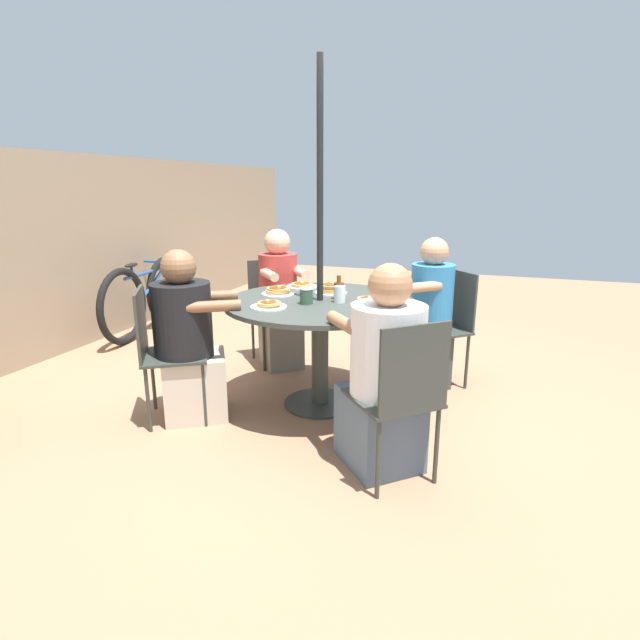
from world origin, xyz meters
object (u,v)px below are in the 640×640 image
Objects in this scene: pancake_plate_a at (302,286)px; syrup_bottle at (339,290)px; patio_chair_west at (161,347)px; diner_west at (189,344)px; pancake_plate_e at (368,302)px; coffee_cup at (306,296)px; drinking_glass_a at (340,294)px; patio_chair_north at (401,392)px; patio_chair_east at (446,321)px; pancake_plate_c at (278,291)px; bicycle at (146,297)px; diner_north at (384,379)px; diner_east at (428,319)px; pancake_plate_b at (269,305)px; patio_table at (320,318)px; diner_south at (279,304)px; pancake_plate_d at (331,289)px; patio_chair_south at (273,304)px.

syrup_bottle reaches higher than pancake_plate_a.
patio_chair_west is 0.17m from diner_west.
coffee_cup reaches higher than pancake_plate_e.
pancake_plate_a is 2.13× the size of drinking_glass_a.
patio_chair_east is (1.48, -0.07, 0.00)m from patio_chair_north.
pancake_plate_c reaches higher than bicycle.
patio_chair_north reaches higher than pancake_plate_a.
syrup_bottle is at bearing -88.26° from pancake_plate_c.
diner_north is 1.01× the size of diner_west.
diner_west reaches higher than coffee_cup.
syrup_bottle is at bearing 90.70° from patio_chair_west.
diner_east is 4.93× the size of pancake_plate_b.
diner_east reaches higher than bicycle.
pancake_plate_c is 0.15× the size of bicycle.
bicycle is at bearing 37.95° from diner_east.
patio_chair_east is at bearing -47.52° from patio_table.
pancake_plate_b is at bearing 111.46° from patio_chair_north.
diner_north is 0.92m from pancake_plate_b.
pancake_plate_b is 0.26m from coffee_cup.
patio_chair_west reaches higher than drinking_glass_a.
patio_chair_east reaches higher than pancake_plate_a.
pancake_plate_a is 1.44× the size of syrup_bottle.
diner_north reaches higher than diner_west.
pancake_plate_e is at bearing -97.48° from patio_table.
diner_west is 10.67× the size of coffee_cup.
diner_east is 10.86× the size of coffee_cup.
diner_south is 1.12m from diner_west.
patio_chair_east is 0.77× the size of diner_east.
patio_chair_east is at bearing -90.00° from diner_east.
syrup_bottle is at bearing 90.59° from patio_chair_east.
patio_chair_north is 8.37× the size of coffee_cup.
patio_table is 0.48m from pancake_plate_a.
patio_chair_east is at bearing 45.01° from patio_chair_north.
pancake_plate_d reaches higher than pancake_plate_a.
pancake_plate_d is (-0.54, -0.71, 0.28)m from patio_chair_south.
bicycle is (1.14, 2.66, -0.39)m from pancake_plate_e.
patio_chair_north reaches higher than coffee_cup.
diner_east is 4.93× the size of pancake_plate_e.
coffee_cup is (-0.78, -0.55, 0.27)m from diner_south.
bicycle is (0.86, 2.32, -0.40)m from pancake_plate_d.
patio_chair_north is 0.78× the size of diner_west.
diner_north reaches higher than bicycle.
diner_north reaches higher than pancake_plate_e.
diner_south is (0.65, 0.59, -0.10)m from patio_table.
diner_south reaches higher than diner_east.
pancake_plate_d is 2.20× the size of coffee_cup.
coffee_cup is 0.97× the size of drinking_glass_a.
patio_chair_west is 1.22m from pancake_plate_d.
bicycle is (0.39, 3.08, -0.12)m from patio_chair_east.
patio_table is 11.85× the size of drinking_glass_a.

